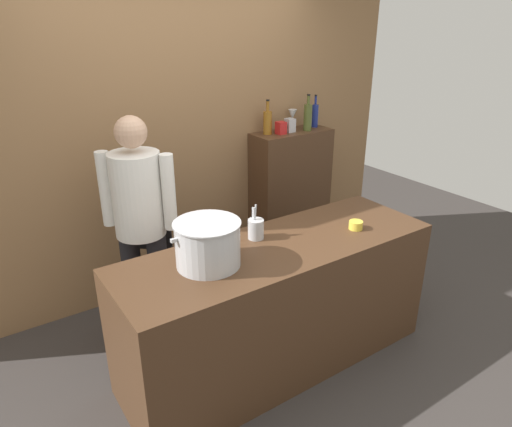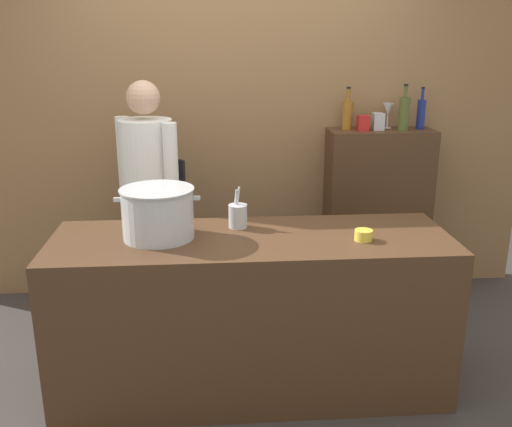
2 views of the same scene
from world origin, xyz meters
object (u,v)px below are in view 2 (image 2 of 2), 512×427
Objects in this scene: butter_jar at (363,235)px; spice_tin_silver at (378,122)px; wine_bottle_amber at (347,114)px; spice_tin_red at (363,123)px; wine_bottle_olive at (404,113)px; wine_bottle_cobalt at (421,113)px; chef at (149,190)px; utensil_crock at (238,216)px; stockpot_large at (158,213)px; wine_glass_short at (388,110)px.

spice_tin_silver is at bearing 71.91° from butter_jar.
spice_tin_red is at bearing -32.38° from wine_bottle_amber.
wine_bottle_olive reaches higher than wine_bottle_cobalt.
wine_bottle_olive is 0.40m from wine_bottle_amber.
chef is 1.58m from spice_tin_red.
butter_jar is 0.31× the size of wine_bottle_amber.
chef is 5.09× the size of wine_bottle_olive.
wine_bottle_cobalt is at bearing 6.38° from spice_tin_silver.
wine_bottle_cobalt is (1.38, 1.05, 0.41)m from utensil_crock.
chef reaches higher than spice_tin_red.
chef is 15.26× the size of spice_tin_red.
chef reaches higher than utensil_crock.
wine_bottle_olive reaches higher than utensil_crock.
wine_bottle_cobalt reaches higher than butter_jar.
wine_bottle_olive is at bearing -125.87° from chef.
chef is 1.86m from wine_bottle_olive.
spice_tin_silver is at bearing -173.62° from wine_bottle_cobalt.
wine_bottle_amber is (-0.39, 0.09, -0.02)m from wine_bottle_olive.
spice_tin_silver is at bearing 37.82° from stockpot_large.
wine_bottle_olive is (1.65, 1.11, 0.36)m from stockpot_large.
wine_glass_short is 0.15m from spice_tin_silver.
utensil_crock is at bearing -128.49° from wine_bottle_amber.
chef is 1.70m from spice_tin_silver.
butter_jar is at bearing -6.74° from stockpot_large.
stockpot_large is at bearing -136.63° from wine_bottle_amber.
spice_tin_silver is at bearing -11.98° from wine_bottle_amber.
stockpot_large is at bearing -146.69° from wine_bottle_cobalt.
wine_bottle_olive is at bearing 64.56° from butter_jar.
utensil_crock is at bearing 17.81° from stockpot_large.
spice_tin_red is at bearing -171.19° from spice_tin_silver.
chef is 5.49× the size of wine_bottle_amber.
wine_bottle_olive reaches higher than wine_bottle_amber.
wine_bottle_olive reaches higher than wine_glass_short.
stockpot_large is 3.65× the size of spice_tin_silver.
stockpot_large is 1.08m from butter_jar.
chef is at bearing -165.78° from spice_tin_silver.
stockpot_large is 2.04m from wine_glass_short.
spice_tin_silver reaches higher than stockpot_large.
wine_bottle_cobalt is 0.45m from spice_tin_red.
wine_bottle_olive is at bearing 38.36° from utensil_crock.
utensil_crock is 2.11× the size of spice_tin_red.
wine_bottle_amber is at bearing 43.37° from stockpot_large.
butter_jar is 0.29× the size of wine_bottle_olive.
stockpot_large reaches higher than butter_jar.
butter_jar is at bearing -98.65° from wine_bottle_amber.
chef is 2.02m from wine_bottle_cobalt.
wine_bottle_cobalt is 2.46× the size of spice_tin_silver.
wine_bottle_amber reaches higher than butter_jar.
wine_bottle_amber is at bearing 167.27° from wine_bottle_olive.
utensil_crock is 1.65m from wine_glass_short.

